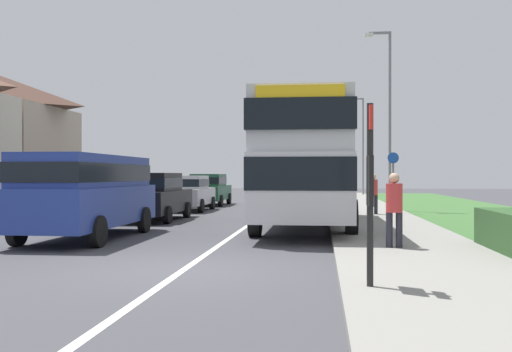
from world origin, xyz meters
The scene contains 14 objects.
ground_plane centered at (0.00, 0.00, 0.00)m, with size 120.00×120.00×0.00m, color #424247.
lane_marking_centre centered at (0.00, 8.00, 0.00)m, with size 0.14×60.00×0.01m, color silver.
pavement_near_side centered at (4.20, 6.00, 0.06)m, with size 3.20×68.00×0.12m, color gray.
double_decker_bus centered at (1.87, 8.01, 2.14)m, with size 2.80×9.70×3.70m.
parked_van_blue centered at (-3.59, 4.45, 1.27)m, with size 2.11×5.55×2.12m.
parked_car_black centered at (-3.60, 10.38, 0.93)m, with size 1.95×4.56×1.69m.
parked_car_silver centered at (-3.64, 15.91, 0.88)m, with size 1.95×4.14×1.59m.
parked_car_dark_green centered at (-3.61, 20.86, 0.92)m, with size 1.88×4.39×1.67m.
pedestrian_at_stop centered at (3.85, 2.50, 0.98)m, with size 0.34×0.34×1.67m.
pedestrian_walking_away centered at (4.33, 12.95, 0.98)m, with size 0.34×0.34×1.67m.
bus_stop_sign centered at (3.00, -1.84, 1.54)m, with size 0.09×0.52×2.60m.
cycle_route_sign centered at (5.19, 13.83, 1.43)m, with size 0.44×0.08×2.52m.
street_lamp_mid centered at (5.19, 15.83, 4.46)m, with size 1.14×0.20×7.81m.
street_lamp_far centered at (5.44, 35.77, 4.31)m, with size 1.14×0.20×7.52m.
Camera 1 is at (2.34, -9.90, 1.63)m, focal length 41.14 mm.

